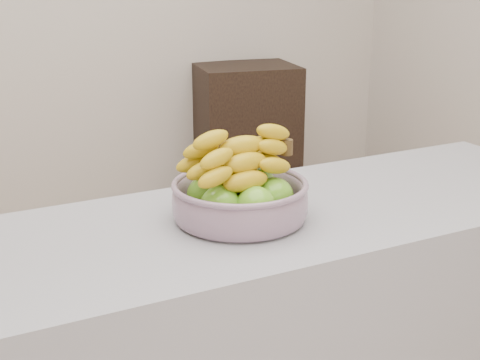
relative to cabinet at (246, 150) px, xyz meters
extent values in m
cube|color=black|center=(0.00, 0.00, 0.00)|extent=(0.60, 0.51, 0.96)
cylinder|color=#A0AAC0|center=(-1.01, -1.89, 0.43)|extent=(0.28, 0.28, 0.01)
torus|color=#A0AAC0|center=(-1.01, -1.89, 0.51)|extent=(0.33, 0.33, 0.02)
sphere|color=#5BA01B|center=(-1.01, -1.98, 0.48)|extent=(0.09, 0.09, 0.09)
sphere|color=#5BA01B|center=(-0.94, -1.94, 0.48)|extent=(0.09, 0.09, 0.09)
sphere|color=#5BA01B|center=(-0.94, -1.85, 0.48)|extent=(0.09, 0.09, 0.09)
sphere|color=#5BA01B|center=(-1.01, -1.81, 0.48)|extent=(0.09, 0.09, 0.09)
sphere|color=#5BA01B|center=(-1.08, -1.85, 0.48)|extent=(0.09, 0.09, 0.09)
sphere|color=#5BA01B|center=(-1.08, -1.93, 0.48)|extent=(0.09, 0.09, 0.09)
ellipsoid|color=yellow|center=(-1.02, -1.95, 0.54)|extent=(0.21, 0.07, 0.05)
ellipsoid|color=yellow|center=(-1.02, -1.89, 0.54)|extent=(0.21, 0.05, 0.05)
ellipsoid|color=yellow|center=(-1.02, -1.84, 0.54)|extent=(0.21, 0.08, 0.05)
ellipsoid|color=yellow|center=(-1.01, -1.92, 0.57)|extent=(0.21, 0.08, 0.05)
ellipsoid|color=yellow|center=(-1.01, -1.87, 0.57)|extent=(0.21, 0.09, 0.05)
ellipsoid|color=yellow|center=(-1.00, -1.89, 0.61)|extent=(0.21, 0.05, 0.05)
cylinder|color=#412E14|center=(-0.88, -1.90, 0.59)|extent=(0.03, 0.03, 0.04)
camera|label=1|loc=(-1.70, -3.24, 1.02)|focal=50.00mm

